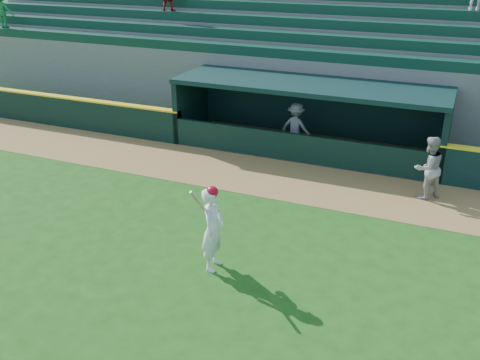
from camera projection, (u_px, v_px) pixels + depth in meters
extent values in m
plane|color=#1C4D13|center=(214.00, 255.00, 12.77)|extent=(120.00, 120.00, 0.00)
cube|color=olive|center=(281.00, 179.00, 16.89)|extent=(40.00, 3.00, 0.01)
cube|color=black|center=(18.00, 106.00, 22.42)|extent=(15.50, 0.30, 1.20)
cube|color=yellow|center=(15.00, 91.00, 22.16)|extent=(15.50, 0.32, 0.06)
imported|color=#9E9D98|center=(428.00, 168.00, 15.28)|extent=(1.15, 1.14, 1.87)
imported|color=#969591|center=(296.00, 127.00, 18.96)|extent=(1.21, 0.83, 1.73)
cube|color=slate|center=(306.00, 150.00, 19.25)|extent=(9.00, 2.60, 0.04)
cube|color=black|center=(192.00, 106.00, 20.43)|extent=(0.20, 2.60, 2.30)
cube|color=black|center=(446.00, 136.00, 17.15)|extent=(0.20, 2.60, 2.30)
cube|color=black|center=(317.00, 110.00, 19.89)|extent=(9.40, 0.20, 2.30)
cube|color=black|center=(309.00, 85.00, 18.29)|extent=(9.40, 2.80, 0.16)
cube|color=black|center=(296.00, 148.00, 18.02)|extent=(9.00, 0.16, 1.00)
cube|color=brown|center=(312.00, 137.00, 19.83)|extent=(8.40, 0.45, 0.10)
cube|color=slate|center=(322.00, 99.00, 20.21)|extent=(34.00, 0.85, 2.91)
cube|color=#0F3828|center=(324.00, 56.00, 19.44)|extent=(34.00, 0.60, 0.36)
cube|color=slate|center=(328.00, 88.00, 20.83)|extent=(34.00, 0.85, 3.36)
cube|color=#0F3828|center=(330.00, 40.00, 19.98)|extent=(34.00, 0.60, 0.36)
cube|color=slate|center=(333.00, 77.00, 21.46)|extent=(34.00, 0.85, 3.81)
cube|color=#0F3828|center=(336.00, 24.00, 20.51)|extent=(34.00, 0.60, 0.36)
cube|color=slate|center=(339.00, 68.00, 22.08)|extent=(34.00, 0.85, 4.26)
cube|color=#0F3828|center=(342.00, 10.00, 21.05)|extent=(34.00, 0.60, 0.36)
cube|color=slate|center=(344.00, 59.00, 22.71)|extent=(34.00, 0.85, 4.71)
cube|color=slate|center=(349.00, 50.00, 23.33)|extent=(34.00, 0.85, 5.16)
cube|color=slate|center=(353.00, 42.00, 23.96)|extent=(34.00, 0.85, 5.61)
cube|color=slate|center=(356.00, 40.00, 24.44)|extent=(34.50, 0.30, 5.61)
imported|color=#197137|center=(2.00, 9.00, 24.48)|extent=(1.13, 0.78, 1.61)
imported|color=white|center=(213.00, 229.00, 11.89)|extent=(0.53, 0.76, 1.97)
sphere|color=red|center=(212.00, 192.00, 11.52)|extent=(0.27, 0.27, 0.27)
cylinder|color=tan|center=(200.00, 204.00, 11.49)|extent=(0.31, 0.45, 0.76)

